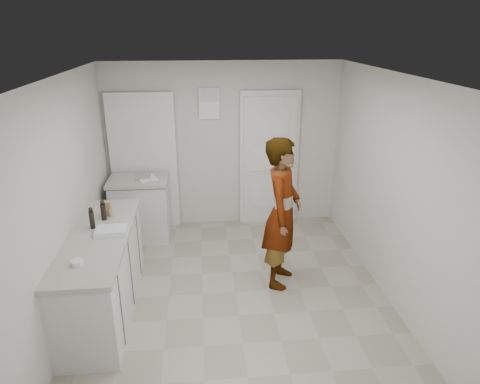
{
  "coord_description": "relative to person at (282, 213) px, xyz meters",
  "views": [
    {
      "loc": [
        -0.36,
        -4.29,
        2.95
      ],
      "look_at": [
        0.1,
        0.4,
        1.12
      ],
      "focal_mm": 32.0,
      "sensor_mm": 36.0,
      "label": 1
    }
  ],
  "objects": [
    {
      "name": "ground",
      "position": [
        -0.57,
        -0.2,
        -0.91
      ],
      "size": [
        4.0,
        4.0,
        0.0
      ],
      "primitive_type": "plane",
      "color": "gray",
      "rests_on": "ground"
    },
    {
      "name": "room_shell",
      "position": [
        -0.75,
        1.75,
        0.12
      ],
      "size": [
        4.0,
        4.0,
        4.0
      ],
      "color": "beige",
      "rests_on": "ground"
    },
    {
      "name": "main_counter",
      "position": [
        -2.02,
        -0.4,
        -0.48
      ],
      "size": [
        0.64,
        1.96,
        0.93
      ],
      "color": "silver",
      "rests_on": "ground"
    },
    {
      "name": "side_counter",
      "position": [
        -1.82,
        1.35,
        -0.48
      ],
      "size": [
        0.84,
        0.61,
        0.93
      ],
      "color": "silver",
      "rests_on": "ground"
    },
    {
      "name": "person",
      "position": [
        0.0,
        0.0,
        0.0
      ],
      "size": [
        0.64,
        0.78,
        1.82
      ],
      "primitive_type": "imported",
      "rotation": [
        0.0,
        0.0,
        1.21
      ],
      "color": "silver",
      "rests_on": "ground"
    },
    {
      "name": "cake_mix_box",
      "position": [
        -2.01,
        0.11,
        0.1
      ],
      "size": [
        0.11,
        0.08,
        0.17
      ],
      "primitive_type": "cube",
      "rotation": [
        0.0,
        0.0,
        -0.34
      ],
      "color": "#A77953",
      "rests_on": "main_counter"
    },
    {
      "name": "spice_jar",
      "position": [
        -1.97,
        0.07,
        0.05
      ],
      "size": [
        0.05,
        0.05,
        0.08
      ],
      "primitive_type": "cylinder",
      "color": "tan",
      "rests_on": "main_counter"
    },
    {
      "name": "oil_cruet_a",
      "position": [
        -2.03,
        -0.01,
        0.13
      ],
      "size": [
        0.06,
        0.06,
        0.24
      ],
      "color": "black",
      "rests_on": "main_counter"
    },
    {
      "name": "oil_cruet_b",
      "position": [
        -2.1,
        -0.22,
        0.13
      ],
      "size": [
        0.05,
        0.05,
        0.24
      ],
      "color": "black",
      "rests_on": "main_counter"
    },
    {
      "name": "baking_dish",
      "position": [
        -1.89,
        -0.36,
        0.04
      ],
      "size": [
        0.33,
        0.24,
        0.06
      ],
      "rotation": [
        0.0,
        0.0,
        0.05
      ],
      "color": "silver",
      "rests_on": "main_counter"
    },
    {
      "name": "egg_bowl",
      "position": [
        -2.08,
        -0.98,
        0.04
      ],
      "size": [
        0.11,
        0.11,
        0.04
      ],
      "color": "silver",
      "rests_on": "main_counter"
    },
    {
      "name": "papers",
      "position": [
        -1.7,
        1.37,
        0.02
      ],
      "size": [
        0.34,
        0.38,
        0.01
      ],
      "primitive_type": "cube",
      "rotation": [
        0.0,
        0.0,
        0.37
      ],
      "color": "white",
      "rests_on": "side_counter"
    }
  ]
}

